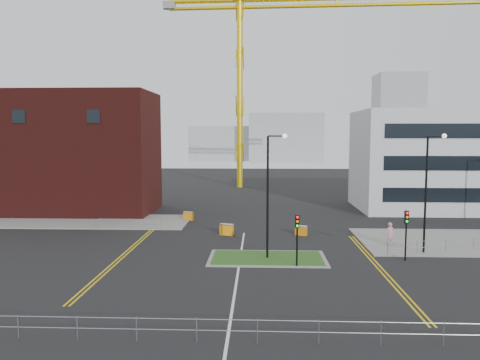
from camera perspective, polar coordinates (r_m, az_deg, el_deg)
The scene contains 26 objects.
ground at distance 27.26m, azimuth -0.70°, elevation -13.94°, with size 200.00×200.00×0.00m, color black.
pavement_left at distance 53.02m, azimuth -21.53°, elevation -4.66°, with size 28.00×8.00×0.12m, color slate.
island_kerb at distance 34.87m, azimuth 3.34°, elevation -9.52°, with size 8.60×4.60×0.08m, color slate.
grass_island at distance 34.86m, azimuth 3.34°, elevation -9.49°, with size 8.00×4.00×0.12m, color #27541C.
brick_building at distance 58.98m, azimuth -22.06°, elevation 2.96°, with size 24.20×10.07×14.24m.
office_block at distance 62.75m, azimuth 25.49°, elevation 2.19°, with size 25.00×12.20×12.00m.
tower_crane at distance 81.97m, azimuth 4.34°, elevation 16.45°, with size 53.00×2.96×35.53m.
streetlamp_island at distance 33.87m, azimuth 3.76°, elevation -0.71°, with size 1.46×0.36×9.18m.
streetlamp_right_near at distance 38.08m, azimuth 22.05°, elevation -0.41°, with size 1.46×0.36×9.18m.
traffic_light_island at distance 32.42m, azimuth 6.98°, elevation -6.11°, with size 0.28×0.33×3.65m.
traffic_light_right at distance 35.88m, azimuth 19.62°, elevation -5.26°, with size 0.28×0.33×3.65m.
railing_front at distance 21.39m, azimuth -1.61°, elevation -17.32°, with size 24.05×0.05×1.10m.
railing_left at distance 46.15m, azimuth -13.29°, elevation -5.03°, with size 6.05×0.05×1.10m.
centre_line at distance 29.15m, azimuth -0.49°, elevation -12.62°, with size 0.15×30.00×0.01m, color silver.
yellow_left_a at distance 38.24m, azimuth -13.61°, elevation -8.36°, with size 0.12×24.00×0.01m, color gold.
yellow_left_b at distance 38.16m, azimuth -13.17°, elevation -8.38°, with size 0.12×24.00×0.01m, color gold.
yellow_right_a at distance 33.93m, azimuth 16.38°, elevation -10.23°, with size 0.12×20.00×0.01m, color gold.
yellow_right_b at distance 34.00m, azimuth 16.88°, elevation -10.21°, with size 0.12×20.00×0.01m, color gold.
skyline_a at distance 151.44m, azimuth -13.56°, elevation 6.12°, with size 18.00×12.00×22.00m, color gray.
skyline_b at distance 155.90m, azimuth 5.57°, elevation 5.12°, with size 24.00×12.00×16.00m, color gray.
skyline_c at distance 156.92m, azimuth 18.66°, elevation 7.05°, with size 14.00×12.00×28.00m, color gray.
skyline_d at distance 165.96m, azimuth -0.87°, elevation 4.48°, with size 30.00×12.00×12.00m, color gray.
pedestrian at distance 40.34m, azimuth 17.86°, elevation -6.33°, with size 0.71×0.47×1.96m, color #CE85A1.
barrier_left at distance 50.26m, azimuth -6.31°, elevation -4.35°, with size 1.13×0.68×0.90m.
barrier_mid at distance 42.63m, azimuth -1.64°, elevation -6.00°, with size 1.29×0.71×1.03m.
barrier_right at distance 42.89m, azimuth 7.46°, elevation -6.08°, with size 1.12×0.72×0.90m.
Camera 1 is at (1.39, -25.66, 9.10)m, focal length 35.00 mm.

